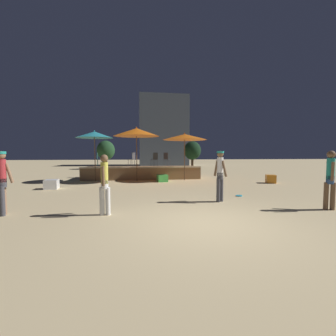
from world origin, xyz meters
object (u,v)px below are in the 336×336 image
frisbee_disc (239,196)px  background_tree_0 (106,150)px  bistro_chair_3 (98,158)px  person_0 (330,178)px  patio_umbrella_0 (137,132)px  cube_seat_1 (52,184)px  bistro_chair_1 (133,158)px  bistro_chair_2 (167,158)px  person_2 (220,173)px  patio_umbrella_2 (95,135)px  patio_umbrella_1 (185,137)px  cube_seat_0 (271,179)px  person_3 (2,179)px  bistro_chair_0 (155,158)px  cube_seat_2 (162,178)px  background_tree_1 (192,151)px  person_1 (105,183)px

frisbee_disc → background_tree_0: 18.70m
bistro_chair_3 → background_tree_0: size_ratio=0.29×
person_0 → bistro_chair_3: person_0 is taller
patio_umbrella_0 → cube_seat_1: (-4.02, -2.52, -2.75)m
patio_umbrella_0 → background_tree_0: size_ratio=1.06×
bistro_chair_1 → background_tree_0: (-3.09, 10.35, 0.64)m
patio_umbrella_0 → bistro_chair_1: bearing=102.4°
cube_seat_1 → bistro_chair_2: bistro_chair_2 is taller
background_tree_0 → bistro_chair_2: bearing=-61.4°
person_2 → patio_umbrella_2: bearing=96.5°
patio_umbrella_1 → cube_seat_0: patio_umbrella_1 is taller
patio_umbrella_1 → bistro_chair_3: size_ratio=3.32×
patio_umbrella_0 → person_0: size_ratio=1.87×
patio_umbrella_2 → person_3: patio_umbrella_2 is taller
cube_seat_0 → bistro_chair_3: (-10.22, 4.39, 1.16)m
patio_umbrella_0 → person_2: bearing=-65.8°
person_0 → person_3: (-9.27, 0.67, 0.02)m
patio_umbrella_0 → bistro_chair_0: size_ratio=3.66×
person_2 → frisbee_disc: bearing=5.6°
person_3 → cube_seat_2: bearing=-53.7°
patio_umbrella_1 → bistro_chair_2: 2.21m
cube_seat_1 → bistro_chair_3: bearing=74.6°
person_0 → person_3: person_0 is taller
patio_umbrella_1 → background_tree_1: bearing=73.5°
patio_umbrella_0 → cube_seat_1: 5.48m
patio_umbrella_1 → bistro_chair_3: (-5.66, 2.26, -1.33)m
bistro_chair_0 → bistro_chair_2: (0.87, 0.70, 0.00)m
patio_umbrella_1 → person_0: (2.68, -8.05, -1.76)m
person_3 → bistro_chair_0: (4.76, 8.17, 0.41)m
background_tree_0 → person_1: bearing=-82.5°
patio_umbrella_0 → person_2: patio_umbrella_0 is taller
bistro_chair_3 → frisbee_disc: bearing=-143.2°
person_1 → frisbee_disc: (4.85, 2.07, -0.86)m
cube_seat_0 → bistro_chair_3: size_ratio=0.71×
patio_umbrella_1 → frisbee_disc: bearing=-80.1°
person_1 → background_tree_0: background_tree_0 is taller
bistro_chair_2 → background_tree_1: (4.19, 9.40, 0.63)m
patio_umbrella_1 → cube_seat_0: bearing=-25.0°
person_2 → person_3: 6.50m
person_0 → bistro_chair_1: person_0 is taller
person_0 → bistro_chair_3: size_ratio=1.95×
patio_umbrella_2 → bistro_chair_3: (-0.15, 2.11, -1.42)m
person_0 → bistro_chair_0: size_ratio=1.95×
person_0 → background_tree_1: (0.56, 18.94, 1.07)m
person_3 → bistro_chair_2: size_ratio=1.93×
cube_seat_1 → cube_seat_2: cube_seat_1 is taller
cube_seat_2 → person_3: bearing=-127.2°
patio_umbrella_0 → patio_umbrella_2: 2.54m
cube_seat_2 → cube_seat_0: bearing=-13.4°
patio_umbrella_0 → bistro_chair_2: (2.05, 1.66, -1.57)m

